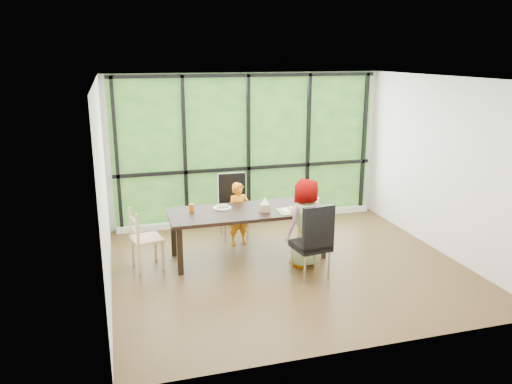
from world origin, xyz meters
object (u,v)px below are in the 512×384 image
at_px(plate_near, 291,210).
at_px(white_mug, 316,201).
at_px(plate_far, 222,208).
at_px(dining_table, 248,234).
at_px(child_older, 304,223).
at_px(orange_cup, 192,208).
at_px(green_cup, 316,205).
at_px(chair_interior_leather, 311,240).
at_px(child_toddler, 239,214).
at_px(tissue_box, 265,208).
at_px(chair_end_beech, 147,239).
at_px(chair_window_leather, 234,207).

distance_m(plate_near, white_mug, 0.56).
xyz_separation_m(plate_far, plate_near, (0.96, -0.40, 0.00)).
bearing_deg(dining_table, child_older, -36.48).
xyz_separation_m(orange_cup, green_cup, (1.80, -0.43, 0.01)).
distance_m(chair_interior_leather, plate_near, 0.75).
bearing_deg(green_cup, white_mug, 65.10).
height_order(child_toddler, plate_near, child_toddler).
bearing_deg(white_mug, orange_cup, 176.01).
bearing_deg(plate_far, green_cup, -18.58).
bearing_deg(tissue_box, orange_cup, 163.93).
relative_size(chair_end_beech, white_mug, 9.74).
bearing_deg(orange_cup, chair_interior_leather, -36.66).
bearing_deg(white_mug, dining_table, -178.23).
bearing_deg(plate_near, green_cup, -7.52).
bearing_deg(child_older, chair_window_leather, -85.64).
xyz_separation_m(green_cup, tissue_box, (-0.76, 0.13, -0.01)).
bearing_deg(white_mug, child_toddler, 155.15).
distance_m(dining_table, plate_near, 0.76).
height_order(chair_window_leather, plate_near, chair_window_leather).
height_order(chair_interior_leather, child_older, child_older).
distance_m(dining_table, child_older, 0.91).
bearing_deg(plate_near, orange_cup, 165.20).
height_order(dining_table, plate_far, plate_far).
bearing_deg(dining_table, green_cup, -14.66).
relative_size(chair_window_leather, plate_near, 3.97).
bearing_deg(plate_near, white_mug, 25.79).
distance_m(child_older, green_cup, 0.42).
distance_m(plate_near, orange_cup, 1.48).
bearing_deg(chair_end_beech, green_cup, -108.05).
bearing_deg(orange_cup, chair_end_beech, -165.87).
xyz_separation_m(chair_window_leather, plate_far, (-0.34, -0.68, 0.22)).
distance_m(chair_window_leather, chair_end_beech, 1.74).
bearing_deg(plate_far, child_toddler, 46.31).
distance_m(child_older, white_mug, 0.71).
xyz_separation_m(plate_far, orange_cup, (-0.47, -0.02, 0.05)).
height_order(chair_interior_leather, child_toddler, chair_interior_leather).
height_order(chair_end_beech, orange_cup, chair_end_beech).
height_order(chair_end_beech, plate_near, chair_end_beech).
bearing_deg(child_toddler, chair_interior_leather, -75.48).
distance_m(chair_window_leather, tissue_box, 1.06).
height_order(child_toddler, plate_far, child_toddler).
relative_size(dining_table, child_toddler, 2.28).
relative_size(green_cup, tissue_box, 0.98).
xyz_separation_m(plate_near, tissue_box, (-0.39, 0.08, 0.05)).
relative_size(chair_end_beech, green_cup, 6.98).
height_order(plate_far, green_cup, green_cup).
bearing_deg(child_older, dining_table, -59.05).
distance_m(plate_far, green_cup, 1.41).
bearing_deg(child_older, green_cup, -160.39).
bearing_deg(dining_table, white_mug, 1.77).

